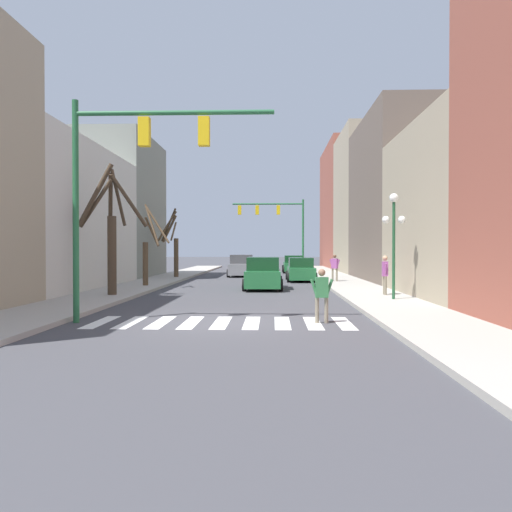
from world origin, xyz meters
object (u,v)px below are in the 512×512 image
street_lamp_right_corner (394,224)px  street_tree_right_mid (148,252)px  traffic_signal_far (277,219)px  pedestrian_on_right_sidewalk (322,291)px  car_driving_away_lane (242,266)px  pedestrian_crossing_street (335,265)px  street_tree_left_near (110,230)px  car_parked_left_mid (301,270)px  traffic_signal_near (130,163)px  car_parked_left_near (263,274)px  pedestrian_on_left_sidewalk (385,271)px  street_tree_left_mid (173,244)px  car_parked_right_near (293,265)px

street_lamp_right_corner → street_tree_right_mid: (-11.82, 7.21, -1.19)m
traffic_signal_far → pedestrian_on_right_sidewalk: 30.91m
car_driving_away_lane → pedestrian_on_right_sidewalk: size_ratio=2.66×
car_driving_away_lane → pedestrian_crossing_street: bearing=39.0°
pedestrian_crossing_street → street_tree_left_near: (-11.17, -9.43, 1.89)m
traffic_signal_far → car_parked_left_mid: 12.17m
traffic_signal_near → traffic_signal_far: size_ratio=0.98×
car_parked_left_near → pedestrian_on_left_sidewalk: size_ratio=2.62×
car_parked_left_mid → pedestrian_crossing_street: pedestrian_crossing_street is taller
car_driving_away_lane → street_tree_right_mid: 12.69m
traffic_signal_far → street_tree_right_mid: size_ratio=1.47×
traffic_signal_near → street_tree_left_mid: (-3.05, 21.48, -2.14)m
street_lamp_right_corner → pedestrian_on_right_sidewalk: size_ratio=2.68×
pedestrian_crossing_street → car_parked_left_mid: bearing=162.6°
car_parked_right_near → pedestrian_crossing_street: (2.01, -14.26, 0.40)m
car_parked_left_near → pedestrian_on_left_sidewalk: pedestrian_on_left_sidewalk is taller
traffic_signal_near → pedestrian_on_left_sidewalk: 12.49m
traffic_signal_far → street_tree_left_mid: (-7.68, -9.29, -2.37)m
pedestrian_on_left_sidewalk → street_lamp_right_corner: bearing=-178.2°
car_driving_away_lane → street_tree_right_mid: street_tree_right_mid is taller
street_lamp_right_corner → pedestrian_crossing_street: bearing=95.0°
street_lamp_right_corner → car_parked_left_mid: size_ratio=0.87×
traffic_signal_near → car_parked_left_near: traffic_signal_near is taller
car_parked_left_near → traffic_signal_far: bearing=-3.0°
car_driving_away_lane → traffic_signal_far: bearing=154.3°
car_parked_left_mid → pedestrian_crossing_street: (2.00, -2.47, 0.40)m
traffic_signal_far → car_parked_left_mid: (1.47, -11.33, -4.18)m
street_lamp_right_corner → car_parked_left_near: size_ratio=0.94×
car_parked_left_near → traffic_signal_near: bearing=163.6°
car_parked_right_near → traffic_signal_far: bearing=107.2°
traffic_signal_far → car_parked_left_near: bearing=-93.0°
traffic_signal_far → car_parked_left_near: (-0.96, -18.30, -4.12)m
car_driving_away_lane → street_tree_left_near: bearing=-15.6°
car_driving_away_lane → pedestrian_on_left_sidewalk: 18.61m
car_parked_right_near → pedestrian_on_right_sidewalk: size_ratio=2.94×
street_lamp_right_corner → pedestrian_on_right_sidewalk: street_lamp_right_corner is taller
car_parked_left_near → street_tree_left_near: street_tree_left_near is taller
car_parked_left_mid → street_tree_left_mid: street_tree_left_mid is taller
traffic_signal_near → car_parked_right_near: (6.09, 31.22, -3.96)m
car_driving_away_lane → car_parked_right_near: bearing=146.0°
street_lamp_right_corner → car_driving_away_lane: (-7.32, 19.01, -2.38)m
car_driving_away_lane → street_tree_left_near: 18.06m
street_tree_left_mid → traffic_signal_near: bearing=-81.9°
street_lamp_right_corner → street_tree_left_near: bearing=171.8°
car_parked_left_mid → car_parked_right_near: 11.79m
car_driving_away_lane → street_tree_right_mid: (-4.50, -11.81, 1.19)m
traffic_signal_near → car_parked_left_mid: size_ratio=1.34×
traffic_signal_far → car_driving_away_lane: bearing=-115.7°
car_parked_right_near → pedestrian_on_right_sidewalk: 31.09m
traffic_signal_near → car_parked_left_near: 13.57m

